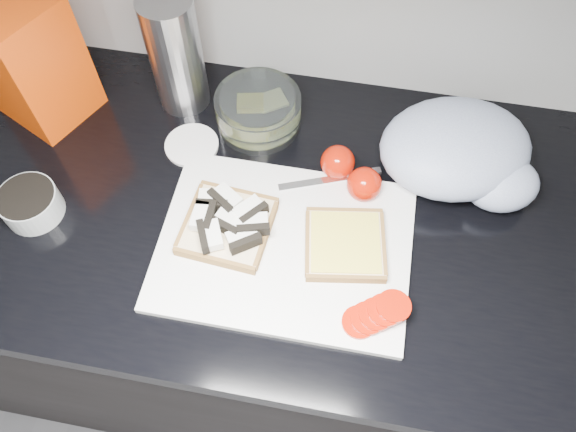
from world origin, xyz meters
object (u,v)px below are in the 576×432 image
object	(u,v)px
cutting_board	(285,246)
glass_bowl	(258,111)
steel_canister	(176,55)
bread_bag	(29,59)

from	to	relation	value
cutting_board	glass_bowl	distance (m)	0.27
glass_bowl	steel_canister	xyz separation A→B (m)	(-0.15, 0.03, 0.08)
glass_bowl	steel_canister	world-z (taller)	steel_canister
glass_bowl	bread_bag	xyz separation A→B (m)	(-0.39, -0.03, 0.08)
glass_bowl	bread_bag	size ratio (longest dim) A/B	0.66
cutting_board	bread_bag	size ratio (longest dim) A/B	1.72
cutting_board	steel_canister	bearing A→B (deg)	131.21
glass_bowl	steel_canister	size ratio (longest dim) A/B	0.69
bread_bag	steel_canister	world-z (taller)	bread_bag
cutting_board	steel_canister	xyz separation A→B (m)	(-0.24, 0.28, 0.11)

